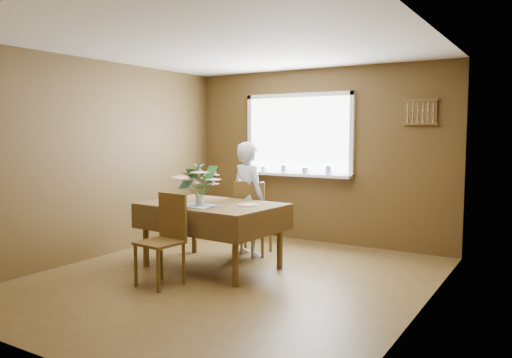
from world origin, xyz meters
The scene contains 15 objects.
floor centered at (0.00, 0.00, 0.00)m, with size 4.50×4.50×0.00m, color #523C1C.
ceiling centered at (0.00, 0.00, 2.50)m, with size 4.50×4.50×0.00m, color white.
wall_back centered at (0.00, 2.25, 1.25)m, with size 4.00×4.00×0.00m, color brown.
wall_front centered at (0.00, -2.25, 1.25)m, with size 4.00×4.00×0.00m, color brown.
wall_left centered at (-2.00, 0.00, 1.25)m, with size 4.50×4.50×0.00m, color brown.
wall_right centered at (2.00, 0.00, 1.25)m, with size 4.50×4.50×0.00m, color brown.
window_assembly centered at (-0.29, 2.20, 1.36)m, with size 1.72×0.20×1.22m.
spoon_rack centered at (1.45, 2.22, 1.85)m, with size 0.44×0.05×0.33m.
dining_table centered at (-0.44, 0.28, 0.67)m, with size 1.65×1.18×0.77m.
chair_far centered at (-0.37, 1.04, 0.53)m, with size 0.50×0.50×0.97m.
chair_near centered at (-0.49, -0.47, 0.52)m, with size 0.45×0.45×0.95m.
seated_woman centered at (-0.39, 1.01, 0.73)m, with size 0.54×0.35×1.47m, color white.
flower_bouquet centered at (-0.44, 0.06, 1.04)m, with size 0.49×0.49×0.42m.
side_plate centered at (0.02, 0.36, 0.77)m, with size 0.23×0.23×0.01m, color white.
table_knife centered at (-0.24, 0.07, 0.77)m, with size 0.02×0.23×0.00m, color silver.
Camera 1 is at (3.01, -4.36, 1.58)m, focal length 35.00 mm.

